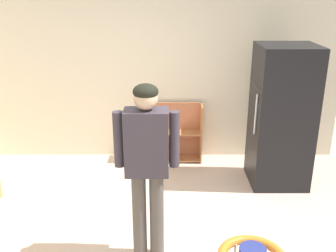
{
  "coord_description": "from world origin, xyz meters",
  "views": [
    {
      "loc": [
        0.13,
        -3.1,
        2.44
      ],
      "look_at": [
        0.14,
        0.65,
        1.07
      ],
      "focal_mm": 41.46,
      "sensor_mm": 36.0,
      "label": 1
    }
  ],
  "objects": [
    {
      "name": "back_wall",
      "position": [
        0.0,
        2.33,
        1.35
      ],
      "size": [
        5.2,
        0.06,
        2.7
      ],
      "primitive_type": "cube",
      "color": "beige",
      "rests_on": "ground"
    },
    {
      "name": "refrigerator",
      "position": [
        1.55,
        1.48,
        0.89
      ],
      "size": [
        0.73,
        0.68,
        1.78
      ],
      "color": "black",
      "rests_on": "ground"
    },
    {
      "name": "bookshelf",
      "position": [
        0.16,
        2.15,
        0.37
      ],
      "size": [
        0.8,
        0.28,
        0.85
      ],
      "color": "#B87647",
      "rests_on": "ground"
    },
    {
      "name": "standing_person",
      "position": [
        -0.05,
        -0.02,
        1.01
      ],
      "size": [
        0.57,
        0.22,
        1.68
      ],
      "color": "#56504A",
      "rests_on": "ground"
    }
  ]
}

